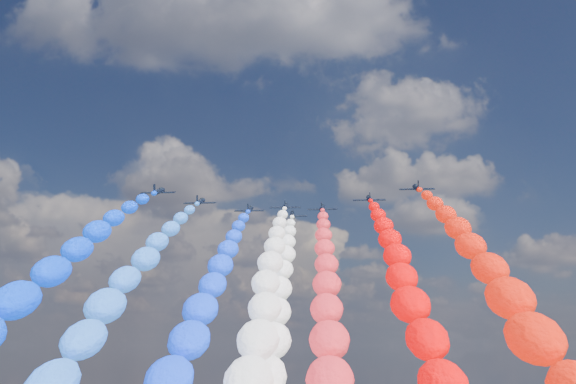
# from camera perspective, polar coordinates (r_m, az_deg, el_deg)

# --- Properties ---
(jet_0) EXTENTS (8.19, 11.01, 5.56)m
(jet_0) POSITION_cam_1_polar(r_m,az_deg,el_deg) (159.67, -10.92, 0.05)
(jet_0) COLOR black
(trail_0) EXTENTS (6.66, 128.50, 64.77)m
(trail_0) POSITION_cam_1_polar(r_m,az_deg,el_deg) (93.86, -21.01, -9.19)
(trail_0) COLOR #0334F2
(jet_1) EXTENTS (8.18, 11.00, 5.56)m
(jet_1) POSITION_cam_1_polar(r_m,az_deg,el_deg) (169.50, -7.46, -0.82)
(jet_1) COLOR black
(trail_1) EXTENTS (6.66, 128.50, 64.77)m
(trail_1) POSITION_cam_1_polar(r_m,az_deg,el_deg) (102.43, -14.33, -9.88)
(trail_1) COLOR blue
(jet_2) EXTENTS (8.18, 11.00, 5.56)m
(jet_2) POSITION_cam_1_polar(r_m,az_deg,el_deg) (178.01, -3.27, -1.49)
(jet_2) COLOR black
(trail_2) EXTENTS (6.66, 128.50, 64.77)m
(trail_2) POSITION_cam_1_polar(r_m,az_deg,el_deg) (109.96, -6.96, -10.36)
(trail_2) COLOR #0E36F6
(jet_3) EXTENTS (8.00, 10.87, 5.56)m
(jet_3) POSITION_cam_1_polar(r_m,az_deg,el_deg) (173.65, -0.22, -1.22)
(jet_3) COLOR black
(trail_3) EXTENTS (6.66, 128.50, 64.77)m
(trail_3) POSITION_cam_1_polar(r_m,az_deg,el_deg) (105.10, -2.02, -10.33)
(trail_3) COLOR white
(jet_4) EXTENTS (8.63, 11.32, 5.56)m
(jet_4) POSITION_cam_1_polar(r_m,az_deg,el_deg) (184.78, 0.40, -1.94)
(jet_4) COLOR black
(trail_4) EXTENTS (6.66, 128.50, 64.77)m
(trail_4) POSITION_cam_1_polar(r_m,az_deg,el_deg) (116.38, -0.85, -10.59)
(trail_4) COLOR white
(jet_5) EXTENTS (8.64, 11.33, 5.56)m
(jet_5) POSITION_cam_1_polar(r_m,az_deg,el_deg) (176.12, 2.94, -1.37)
(jet_5) COLOR black
(trail_5) EXTENTS (6.66, 128.50, 64.77)m
(trail_5) POSITION_cam_1_polar(r_m,az_deg,el_deg) (107.48, 3.28, -10.38)
(trail_5) COLOR red
(jet_6) EXTENTS (8.27, 11.07, 5.56)m
(jet_6) POSITION_cam_1_polar(r_m,az_deg,el_deg) (165.87, 6.91, -0.57)
(jet_6) COLOR black
(trail_6) EXTENTS (6.66, 128.50, 64.77)m
(trail_6) POSITION_cam_1_polar(r_m,az_deg,el_deg) (97.35, 10.20, -9.94)
(trail_6) COLOR #F70304
(jet_7) EXTENTS (8.35, 11.13, 5.56)m
(jet_7) POSITION_cam_1_polar(r_m,az_deg,el_deg) (156.10, 10.86, 0.35)
(jet_7) COLOR black
(trail_7) EXTENTS (6.66, 128.50, 64.77)m
(trail_7) POSITION_cam_1_polar(r_m,az_deg,el_deg) (88.27, 17.66, -9.25)
(trail_7) COLOR red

